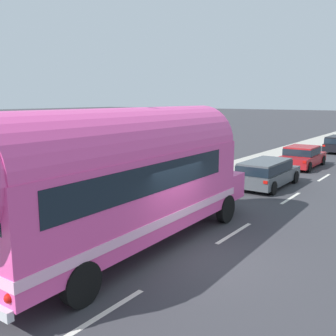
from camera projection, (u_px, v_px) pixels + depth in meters
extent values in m
plane|color=#38383D|center=(196.00, 256.00, 10.82)|extent=(300.00, 300.00, 0.00)
cube|color=silver|center=(104.00, 314.00, 7.93)|extent=(0.14, 2.40, 0.01)
cube|color=silver|center=(234.00, 233.00, 12.71)|extent=(0.14, 2.40, 0.01)
cube|color=silver|center=(291.00, 198.00, 17.18)|extent=(0.14, 2.40, 0.01)
cube|color=silver|center=(324.00, 177.00, 21.68)|extent=(0.14, 2.40, 0.01)
cube|color=silver|center=(250.00, 175.00, 22.54)|extent=(0.12, 80.00, 0.01)
cube|color=#ADA89E|center=(212.00, 176.00, 21.73)|extent=(2.78, 90.00, 0.15)
cube|color=#EA4C9E|center=(126.00, 193.00, 10.90)|extent=(2.71, 8.94, 2.30)
cylinder|color=#EA4C9E|center=(125.00, 152.00, 10.70)|extent=(2.66, 8.84, 2.45)
cube|color=#EA4C9E|center=(211.00, 184.00, 15.15)|extent=(2.29, 1.35, 0.95)
cube|color=#F4B2D6|center=(126.00, 215.00, 11.02)|extent=(2.75, 8.98, 0.24)
cube|color=black|center=(118.00, 173.00, 10.55)|extent=(2.70, 7.14, 0.76)
sphere|color=red|center=(9.00, 298.00, 6.89)|extent=(0.20, 0.20, 0.20)
cube|color=black|center=(204.00, 152.00, 14.43)|extent=(2.14, 0.15, 0.96)
cube|color=silver|center=(219.00, 184.00, 15.73)|extent=(0.90, 0.12, 0.56)
cylinder|color=black|center=(171.00, 199.00, 15.05)|extent=(0.28, 1.01, 1.00)
cylinder|color=black|center=(226.00, 209.00, 13.75)|extent=(0.28, 1.01, 1.00)
cylinder|color=black|center=(15.00, 258.00, 9.47)|extent=(0.28, 1.01, 1.00)
cylinder|color=black|center=(81.00, 284.00, 8.16)|extent=(0.28, 1.01, 1.00)
cube|color=#474C51|center=(268.00, 176.00, 19.44)|extent=(1.81, 4.54, 0.60)
cube|color=#474C51|center=(265.00, 166.00, 18.97)|extent=(1.61, 3.29, 0.55)
cube|color=black|center=(265.00, 167.00, 18.97)|extent=(1.67, 3.33, 0.43)
cube|color=red|center=(234.00, 178.00, 18.05)|extent=(0.20, 0.04, 0.14)
cube|color=red|center=(265.00, 182.00, 17.15)|extent=(0.20, 0.04, 0.14)
cylinder|color=black|center=(264.00, 173.00, 21.22)|extent=(0.20, 0.64, 0.64)
cylinder|color=black|center=(295.00, 177.00, 20.23)|extent=(0.20, 0.64, 0.64)
cylinder|color=black|center=(239.00, 183.00, 18.73)|extent=(0.20, 0.64, 0.64)
cylinder|color=black|center=(273.00, 188.00, 17.74)|extent=(0.20, 0.64, 0.64)
cube|color=#A5191E|center=(302.00, 159.00, 24.95)|extent=(1.94, 4.65, 0.60)
cube|color=#A5191E|center=(302.00, 151.00, 24.75)|extent=(1.72, 2.30, 0.55)
cube|color=black|center=(302.00, 151.00, 24.76)|extent=(1.78, 2.34, 0.43)
cube|color=red|center=(277.00, 160.00, 23.53)|extent=(0.20, 0.04, 0.14)
cube|color=red|center=(305.00, 162.00, 22.58)|extent=(0.20, 0.04, 0.14)
cylinder|color=black|center=(296.00, 158.00, 26.80)|extent=(0.21, 0.64, 0.64)
cylinder|color=black|center=(323.00, 160.00, 25.77)|extent=(0.21, 0.64, 0.64)
cylinder|color=black|center=(279.00, 164.00, 24.21)|extent=(0.21, 0.64, 0.64)
cylinder|color=black|center=(309.00, 167.00, 23.17)|extent=(0.21, 0.64, 0.64)
cube|color=red|center=(324.00, 146.00, 30.60)|extent=(0.20, 0.04, 0.14)
cylinder|color=black|center=(333.00, 146.00, 33.54)|extent=(0.20, 0.64, 0.64)
cylinder|color=black|center=(325.00, 149.00, 31.28)|extent=(0.20, 0.64, 0.64)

